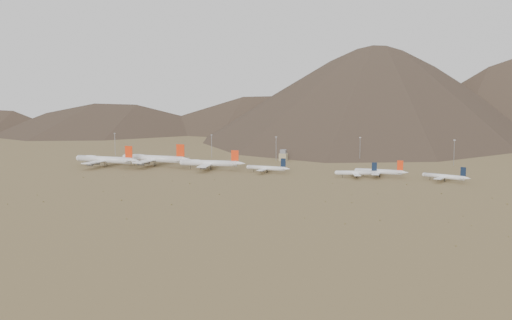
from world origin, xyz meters
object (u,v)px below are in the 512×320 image
(widebody_west, at_px, (105,159))
(widebody_east, at_px, (210,163))
(narrowbody_b, at_px, (357,173))
(narrowbody_a, at_px, (267,168))
(widebody_centre, at_px, (154,158))
(control_tower, at_px, (283,156))

(widebody_west, height_order, widebody_east, widebody_west)
(narrowbody_b, bearing_deg, narrowbody_a, 161.81)
(widebody_west, distance_m, narrowbody_a, 162.12)
(widebody_west, bearing_deg, widebody_east, 10.20)
(widebody_east, bearing_deg, widebody_centre, 167.32)
(widebody_west, bearing_deg, control_tower, 36.83)
(widebody_centre, relative_size, control_tower, 6.37)
(widebody_west, xyz_separation_m, narrowbody_a, (161.93, 7.37, -2.90))
(control_tower, bearing_deg, widebody_east, -119.28)
(narrowbody_a, bearing_deg, widebody_east, -178.42)
(widebody_centre, distance_m, control_tower, 136.10)
(narrowbody_b, relative_size, control_tower, 3.25)
(widebody_centre, bearing_deg, widebody_east, -3.55)
(widebody_east, relative_size, narrowbody_a, 1.51)
(widebody_east, bearing_deg, control_tower, 54.40)
(control_tower, bearing_deg, narrowbody_b, -46.73)
(widebody_east, height_order, control_tower, widebody_east)
(widebody_west, height_order, narrowbody_b, widebody_west)
(widebody_centre, bearing_deg, widebody_west, -155.43)
(widebody_west, relative_size, widebody_centre, 0.95)
(narrowbody_a, bearing_deg, widebody_west, -172.52)
(widebody_centre, height_order, narrowbody_b, widebody_centre)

